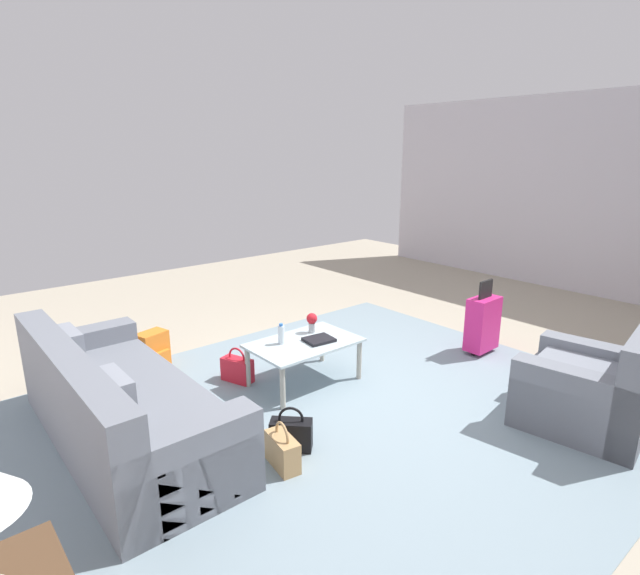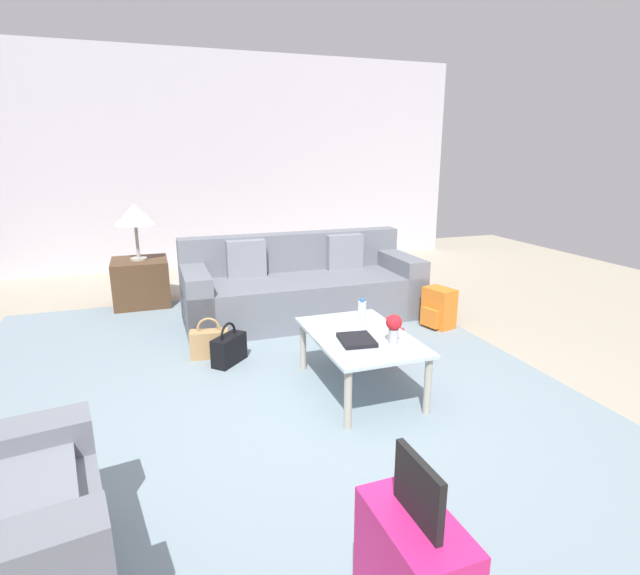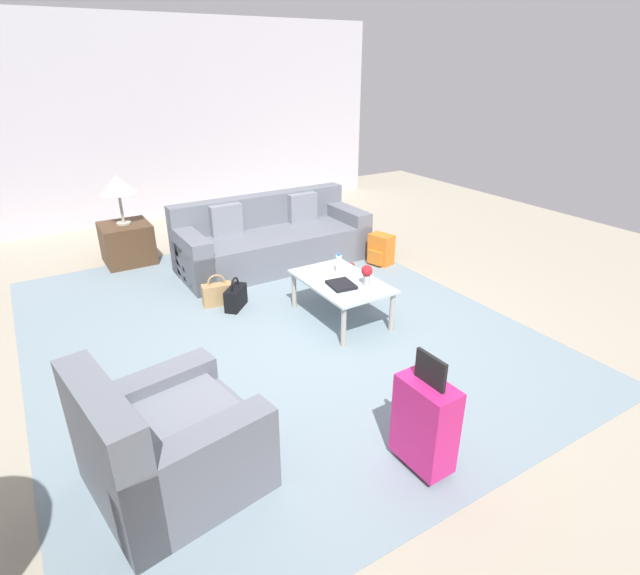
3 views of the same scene
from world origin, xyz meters
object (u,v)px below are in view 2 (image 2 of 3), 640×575
Objects in this scene: handbag_black at (229,349)px; backpack_orange at (438,309)px; couch at (300,289)px; table_lamp at (135,215)px; side_table at (141,282)px; water_bottle at (362,313)px; handbag_red at (385,343)px; coffee_table at (360,342)px; coffee_table_book at (357,340)px; flower_vase at (394,326)px; handbag_tan at (209,343)px.

handbag_black is 0.89× the size of backpack_orange.
table_lamp is (1.00, 1.60, 0.73)m from couch.
side_table is at bearing 0.00° from table_lamp.
water_bottle is 0.61m from handbag_red.
coffee_table reaches higher than backpack_orange.
table_lamp is 1.57× the size of backpack_orange.
coffee_table is at bearing -151.82° from table_lamp.
coffee_table is 1.73× the size of side_table.
couch is at bearing 1.55° from coffee_table_book.
handbag_black is (-1.01, 0.93, -0.17)m from couch.
flower_vase is 0.57× the size of handbag_tan.
backpack_orange is at bearing -43.89° from coffee_table_book.
handbag_red is (-1.31, -0.35, -0.17)m from couch.
table_lamp is (3.02, 1.65, 0.47)m from flower_vase.
handbag_black is (-2.01, -0.67, -0.90)m from table_lamp.
couch is 8.96× the size of coffee_table_book.
water_bottle is 0.57× the size of handbag_red.
couch is at bearing 1.42° from flower_vase.
handbag_red is (0.71, -0.30, -0.43)m from flower_vase.
coffee_table_book is 0.45× the size of side_table.
water_bottle is at bearing -180.00° from couch.
handbag_tan is (-0.82, 1.07, -0.17)m from couch.
flower_vase is 0.33× the size of table_lamp.
side_table is at bearing 18.46° from handbag_black.
flower_vase is (-0.42, -0.05, 0.03)m from water_bottle.
handbag_black is at bearing 57.58° from water_bottle.
side_table is at bearing 28.65° from flower_vase.
table_lamp reaches higher than handbag_red.
coffee_table is 5.09× the size of flower_vase.
backpack_orange is at bearing -123.89° from couch.
flower_vase is at bearing -151.35° from side_table.
handbag_red is at bearing 121.17° from backpack_orange.
handbag_red is (-2.31, -1.95, -0.13)m from side_table.
handbag_black is (0.91, 0.75, -0.32)m from coffee_table_book.
water_bottle is at bearing -148.39° from table_lamp.
handbag_tan is (0.97, 0.97, -0.25)m from coffee_table.
side_table is at bearing 28.18° from coffee_table.
flower_vase is (-2.02, -0.05, 0.26)m from couch.
couch is 1.36m from handbag_tan.
backpack_orange is (-1.80, -2.79, -0.07)m from side_table.
backpack_orange is (-0.80, -1.19, -0.10)m from couch.
flower_vase is at bearing 136.88° from backpack_orange.
flower_vase is (-0.22, -0.15, 0.18)m from coffee_table.
handbag_tan is at bearing 44.84° from coffee_table.
side_table reaches higher than backpack_orange.
handbag_red is (0.29, -0.35, -0.40)m from water_bottle.
water_bottle reaches higher than handbag_black.
handbag_black is at bearing -161.54° from table_lamp.
coffee_table_book is at bearing -154.07° from side_table.
handbag_tan is at bearing 90.64° from backpack_orange.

